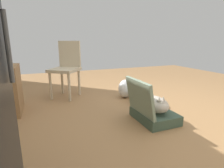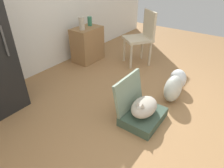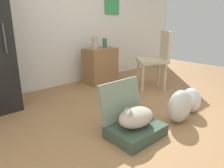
{
  "view_description": "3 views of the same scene",
  "coord_description": "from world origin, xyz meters",
  "px_view_note": "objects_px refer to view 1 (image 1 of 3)",
  "views": [
    {
      "loc": [
        -2.1,
        1.35,
        0.99
      ],
      "look_at": [
        -0.22,
        0.6,
        0.49
      ],
      "focal_mm": 28.49,
      "sensor_mm": 36.0,
      "label": 1
    },
    {
      "loc": [
        -2.1,
        -0.72,
        1.7
      ],
      "look_at": [
        -0.4,
        0.52,
        0.4
      ],
      "focal_mm": 31.55,
      "sensor_mm": 36.0,
      "label": 2
    },
    {
      "loc": [
        -1.82,
        -1.21,
        1.16
      ],
      "look_at": [
        -0.43,
        0.34,
        0.52
      ],
      "focal_mm": 33.66,
      "sensor_mm": 36.0,
      "label": 3
    }
  ],
  "objects_px": {
    "cat": "(155,104)",
    "plastic_bag_white": "(138,92)",
    "side_table": "(4,90)",
    "vase_tall": "(0,58)",
    "suitcase_base": "(154,116)",
    "plastic_bag_clear": "(125,89)",
    "chair": "(67,66)"
  },
  "relations": [
    {
      "from": "cat",
      "to": "vase_tall",
      "type": "height_order",
      "value": "vase_tall"
    },
    {
      "from": "vase_tall",
      "to": "chair",
      "type": "xyz_separation_m",
      "value": [
        0.65,
        -0.88,
        -0.23
      ]
    },
    {
      "from": "suitcase_base",
      "to": "cat",
      "type": "relative_size",
      "value": 1.12
    },
    {
      "from": "side_table",
      "to": "vase_tall",
      "type": "distance_m",
      "value": 0.47
    },
    {
      "from": "side_table",
      "to": "vase_tall",
      "type": "relative_size",
      "value": 2.95
    },
    {
      "from": "cat",
      "to": "plastic_bag_white",
      "type": "height_order",
      "value": "plastic_bag_white"
    },
    {
      "from": "plastic_bag_white",
      "to": "vase_tall",
      "type": "distance_m",
      "value": 1.97
    },
    {
      "from": "cat",
      "to": "vase_tall",
      "type": "xyz_separation_m",
      "value": [
        0.83,
        1.75,
        0.55
      ]
    },
    {
      "from": "plastic_bag_white",
      "to": "plastic_bag_clear",
      "type": "distance_m",
      "value": 0.36
    },
    {
      "from": "suitcase_base",
      "to": "plastic_bag_clear",
      "type": "xyz_separation_m",
      "value": [
        0.98,
        -0.07,
        0.1
      ]
    },
    {
      "from": "side_table",
      "to": "chair",
      "type": "height_order",
      "value": "chair"
    },
    {
      "from": "plastic_bag_white",
      "to": "side_table",
      "type": "xyz_separation_m",
      "value": [
        0.34,
        1.9,
        0.14
      ]
    },
    {
      "from": "plastic_bag_clear",
      "to": "side_table",
      "type": "height_order",
      "value": "side_table"
    },
    {
      "from": "plastic_bag_clear",
      "to": "vase_tall",
      "type": "height_order",
      "value": "vase_tall"
    },
    {
      "from": "plastic_bag_clear",
      "to": "plastic_bag_white",
      "type": "bearing_deg",
      "value": -171.59
    },
    {
      "from": "suitcase_base",
      "to": "plastic_bag_white",
      "type": "distance_m",
      "value": 0.65
    },
    {
      "from": "suitcase_base",
      "to": "cat",
      "type": "xyz_separation_m",
      "value": [
        -0.01,
        0.0,
        0.16
      ]
    },
    {
      "from": "suitcase_base",
      "to": "vase_tall",
      "type": "bearing_deg",
      "value": 64.79
    },
    {
      "from": "suitcase_base",
      "to": "side_table",
      "type": "relative_size",
      "value": 0.83
    },
    {
      "from": "plastic_bag_clear",
      "to": "vase_tall",
      "type": "bearing_deg",
      "value": 95.0
    },
    {
      "from": "suitcase_base",
      "to": "plastic_bag_clear",
      "type": "distance_m",
      "value": 0.99
    },
    {
      "from": "plastic_bag_white",
      "to": "chair",
      "type": "relative_size",
      "value": 0.4
    },
    {
      "from": "side_table",
      "to": "vase_tall",
      "type": "bearing_deg",
      "value": -167.7
    },
    {
      "from": "chair",
      "to": "suitcase_base",
      "type": "bearing_deg",
      "value": -23.21
    },
    {
      "from": "side_table",
      "to": "chair",
      "type": "distance_m",
      "value": 1.06
    },
    {
      "from": "vase_tall",
      "to": "plastic_bag_white",
      "type": "bearing_deg",
      "value": -96.06
    },
    {
      "from": "plastic_bag_white",
      "to": "plastic_bag_clear",
      "type": "xyz_separation_m",
      "value": [
        0.36,
        0.05,
        -0.03
      ]
    },
    {
      "from": "cat",
      "to": "vase_tall",
      "type": "bearing_deg",
      "value": 64.64
    },
    {
      "from": "cat",
      "to": "suitcase_base",
      "type": "bearing_deg",
      "value": -3.62
    },
    {
      "from": "cat",
      "to": "plastic_bag_white",
      "type": "distance_m",
      "value": 0.64
    },
    {
      "from": "plastic_bag_clear",
      "to": "cat",
      "type": "bearing_deg",
      "value": 175.95
    },
    {
      "from": "plastic_bag_clear",
      "to": "suitcase_base",
      "type": "bearing_deg",
      "value": 175.95
    }
  ]
}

